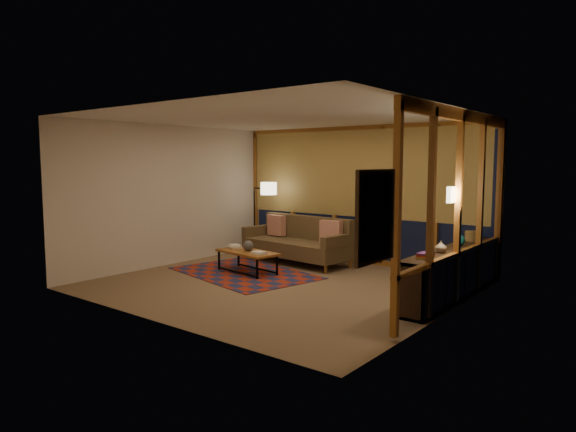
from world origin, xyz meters
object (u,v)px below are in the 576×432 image
Objects in this scene: bookshelf at (452,273)px; coffee_table at (247,262)px; sofa at (296,241)px; floor_lamp at (254,218)px.

coffee_table is at bearing -170.20° from bookshelf.
coffee_table is 0.41× the size of bookshelf.
bookshelf is (3.37, -0.65, -0.09)m from sofa.
sofa reaches higher than bookshelf.
coffee_table is 3.58m from bookshelf.
sofa is 1.29m from coffee_table.
bookshelf is at bearing 17.97° from coffee_table.
floor_lamp is (-1.21, 1.55, 0.59)m from coffee_table.
floor_lamp reaches higher than sofa.
coffee_table is 2.05m from floor_lamp.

